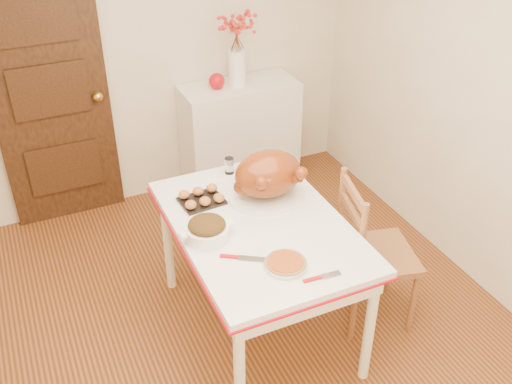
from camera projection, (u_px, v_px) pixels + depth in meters
name	position (u px, v px, depth m)	size (l,w,h in m)	color
floor	(245.00, 349.00, 3.68)	(3.50, 4.00, 0.00)	#46260D
wall_back	(139.00, 54.00, 4.53)	(3.50, 0.00, 2.50)	beige
wall_right	(505.00, 116.00, 3.62)	(0.00, 4.00, 2.50)	beige
door_back	(51.00, 97.00, 4.39)	(0.85, 0.06, 2.06)	black
sideboard	(240.00, 137.00, 5.04)	(0.95, 0.42, 0.95)	silver
kitchen_table	(259.00, 278.00, 3.62)	(0.95, 1.39, 0.83)	silver
chair_oak	(377.00, 252.00, 3.68)	(0.45, 0.45, 1.03)	brown
berry_vase	(237.00, 49.00, 4.62)	(0.31, 0.31, 0.60)	white
apple	(217.00, 81.00, 4.68)	(0.13, 0.13, 0.13)	#B60A12
turkey_platter	(268.00, 176.00, 3.53)	(0.48, 0.39, 0.30)	brown
pumpkin_pie	(286.00, 263.00, 3.06)	(0.22, 0.22, 0.05)	#954015
stuffing_dish	(207.00, 229.00, 3.24)	(0.31, 0.24, 0.12)	#452E0D
rolls_tray	(202.00, 197.00, 3.56)	(0.25, 0.20, 0.07)	#B56730
pie_server	(322.00, 277.00, 2.99)	(0.21, 0.06, 0.01)	silver
carving_knife	(245.00, 258.00, 3.12)	(0.27, 0.07, 0.01)	silver
drinking_glass	(229.00, 166.00, 3.83)	(0.06, 0.06, 0.11)	white
shaker_pair	(272.00, 159.00, 3.93)	(0.08, 0.03, 0.08)	white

